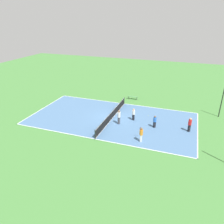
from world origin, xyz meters
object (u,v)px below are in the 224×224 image
(player_coach_red, at_px, (190,124))
(fence_post_back_left, at_px, (222,101))
(player_far_white, at_px, (134,114))
(tennis_ball_left_sideline, at_px, (148,116))
(player_near_blue, at_px, (155,121))
(tennis_ball_midcourt, at_px, (74,99))
(tennis_ball_near_net, at_px, (74,98))
(bench, at_px, (133,97))
(player_near_white, at_px, (119,116))
(tennis_net, at_px, (112,115))
(player_center_orange, at_px, (141,134))

(player_coach_red, xyz_separation_m, fence_post_back_left, (-5.41, 3.44, 1.14))
(player_far_white, xyz_separation_m, fence_post_back_left, (-4.69, 9.97, 1.24))
(player_coach_red, distance_m, tennis_ball_left_sideline, 5.68)
(player_near_blue, bearing_deg, tennis_ball_midcourt, -75.44)
(fence_post_back_left, bearing_deg, tennis_ball_near_net, -89.15)
(bench, height_order, player_near_white, player_near_white)
(player_coach_red, distance_m, player_near_white, 7.93)
(player_far_white, bearing_deg, tennis_ball_near_net, -17.67)
(player_near_blue, bearing_deg, tennis_ball_near_net, -76.87)
(tennis_ball_near_net, bearing_deg, bench, 107.31)
(tennis_net, xyz_separation_m, player_coach_red, (0.26, 9.15, 0.43))
(player_coach_red, height_order, fence_post_back_left, fence_post_back_left)
(player_near_white, xyz_separation_m, tennis_ball_near_net, (-5.99, -9.25, -0.99))
(player_near_blue, xyz_separation_m, player_near_white, (0.57, -4.11, 0.20))
(tennis_net, height_order, tennis_ball_left_sideline, tennis_net)
(player_center_orange, height_order, player_near_white, player_near_white)
(bench, relative_size, tennis_ball_left_sideline, 23.53)
(player_near_white, bearing_deg, tennis_ball_left_sideline, 153.53)
(tennis_net, distance_m, bench, 7.57)
(tennis_ball_near_net, relative_size, tennis_ball_left_sideline, 1.00)
(player_near_blue, bearing_deg, player_near_white, -46.94)
(player_far_white, height_order, tennis_ball_near_net, player_far_white)
(player_coach_red, xyz_separation_m, player_near_white, (0.88, -7.88, 0.06))
(tennis_ball_near_net, bearing_deg, player_near_blue, 67.91)
(tennis_net, height_order, bench, tennis_net)
(tennis_ball_near_net, distance_m, tennis_ball_midcourt, 0.48)
(bench, xyz_separation_m, player_near_white, (8.68, 0.60, 0.65))
(player_far_white, relative_size, tennis_ball_midcourt, 22.34)
(fence_post_back_left, bearing_deg, tennis_ball_midcourt, -87.88)
(tennis_net, distance_m, tennis_ball_midcourt, 8.97)
(bench, distance_m, player_coach_red, 11.54)
(player_center_orange, height_order, tennis_ball_midcourt, player_center_orange)
(player_center_orange, distance_m, player_near_white, 4.46)
(player_near_blue, distance_m, tennis_ball_midcourt, 14.11)
(tennis_net, height_order, player_near_blue, player_near_blue)
(tennis_ball_near_net, bearing_deg, tennis_ball_midcourt, 21.16)
(tennis_net, xyz_separation_m, tennis_ball_left_sideline, (-2.25, 4.14, -0.49))
(player_near_white, relative_size, player_far_white, 1.17)
(tennis_ball_midcourt, bearing_deg, player_coach_red, 74.64)
(player_center_orange, height_order, fence_post_back_left, fence_post_back_left)
(tennis_net, relative_size, tennis_ball_near_net, 153.63)
(player_near_white, xyz_separation_m, tennis_ball_left_sideline, (-3.39, 2.86, -0.99))
(tennis_net, height_order, player_coach_red, player_coach_red)
(player_center_orange, distance_m, tennis_ball_midcourt, 15.07)
(fence_post_back_left, bearing_deg, tennis_net, -67.75)
(player_near_white, distance_m, tennis_ball_near_net, 11.06)
(tennis_net, distance_m, fence_post_back_left, 13.70)
(bench, height_order, fence_post_back_left, fence_post_back_left)
(bench, height_order, player_center_orange, player_center_orange)
(bench, relative_size, player_near_white, 0.90)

